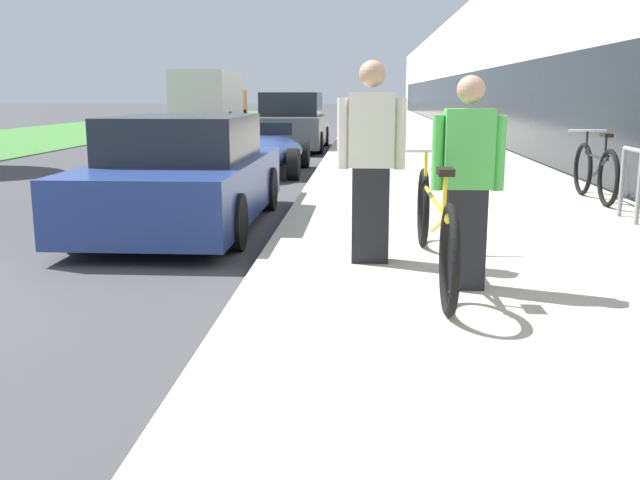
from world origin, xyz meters
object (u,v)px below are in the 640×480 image
Objects in this scene: tandem_bicycle at (434,226)px; cruiser_bike_nearest at (595,172)px; person_rider at (467,184)px; vintage_roadster_curbside at (263,152)px; person_bystander at (371,163)px; moving_truck at (211,100)px; parked_sedan_far at (292,124)px; bike_rack_hoop at (631,176)px; parked_sedan_curbside at (185,176)px.

tandem_bicycle is 1.58× the size of cruiser_bike_nearest.
person_rider reaches higher than vintage_roadster_curbside.
moving_truck reaches higher than person_bystander.
parked_sedan_far reaches higher than tandem_bicycle.
person_rider reaches higher than cruiser_bike_nearest.
tandem_bicycle reaches higher than bike_rack_hoop.
person_rider is 0.33× the size of parked_sedan_far.
bike_rack_hoop is at bearing 47.16° from tandem_bicycle.
bike_rack_hoop is at bearing 36.89° from person_bystander.
tandem_bicycle and cruiser_bike_nearest have the same top height.
moving_truck reaches higher than bike_rack_hoop.
person_rider reaches higher than tandem_bicycle.
bike_rack_hoop is 0.19× the size of parked_sedan_curbside.
cruiser_bike_nearest is 0.43× the size of parked_sedan_curbside.
tandem_bicycle is at bearing -45.63° from parked_sedan_curbside.
parked_sedan_curbside is at bearing 178.82° from bike_rack_hoop.
parked_sedan_curbside is (-2.23, 2.37, -0.40)m from person_bystander.
moving_truck is at bearing 114.45° from cruiser_bike_nearest.
person_bystander is at bearing -74.92° from moving_truck.
parked_sedan_curbside reaches higher than bike_rack_hoop.
tandem_bicycle is 15.27m from parked_sedan_far.
bike_rack_hoop is 0.18× the size of parked_sedan_far.
parked_sedan_far is (-2.18, 14.60, -0.29)m from person_bystander.
person_rider is at bearing -117.24° from cruiser_bike_nearest.
moving_truck is at bearing 106.04° from person_rider.
person_rider is at bearing -73.96° from moving_truck.
parked_sedan_curbside is at bearing -90.90° from vintage_roadster_curbside.
person_rider is 0.40× the size of vintage_roadster_curbside.
person_rider is at bearing -62.81° from tandem_bicycle.
person_bystander is at bearing -46.68° from parked_sedan_curbside.
person_bystander reaches higher than cruiser_bike_nearest.
vintage_roadster_curbside is at bearing -74.59° from moving_truck.
person_bystander reaches higher than bike_rack_hoop.
parked_sedan_curbside is at bearing 134.37° from tandem_bicycle.
person_rider is 0.24× the size of moving_truck.
parked_sedan_far is at bearing 112.82° from bike_rack_hoop.
cruiser_bike_nearest is (2.39, 4.64, -0.40)m from person_rider.
tandem_bicycle is 1.86× the size of person_rider.
vintage_roadster_curbside is (-2.14, 8.35, -0.59)m from person_bystander.
bike_rack_hoop is 5.25m from parked_sedan_curbside.
vintage_roadster_curbside is at bearing 104.36° from person_bystander.
person_bystander is at bearing -75.64° from vintage_roadster_curbside.
tandem_bicycle is at bearing -132.84° from bike_rack_hoop.
tandem_bicycle is 9.18m from vintage_roadster_curbside.
parked_sedan_curbside reaches higher than cruiser_bike_nearest.
vintage_roadster_curbside is at bearing 130.20° from bike_rack_hoop.
tandem_bicycle is 3.48× the size of bike_rack_hoop.
cruiser_bike_nearest reaches higher than bike_rack_hoop.
cruiser_bike_nearest is 12.00m from parked_sedan_far.
moving_truck is (-4.84, 11.47, 0.57)m from parked_sedan_far.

